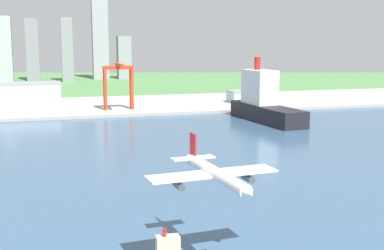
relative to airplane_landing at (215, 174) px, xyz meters
The scene contains 9 objects.
ground_plane 170.64m from the airplane_landing, 91.83° to the left, with size 2400.00×2400.00×0.00m, color #4E8047.
water_bay 111.79m from the airplane_landing, 92.84° to the left, with size 840.00×360.00×0.15m, color #385675.
industrial_pier 359.40m from the airplane_landing, 90.86° to the left, with size 840.00×140.00×2.50m, color #A6A39C.
airplane_landing is the anchor object (origin of this frame).
cargo_ship 268.03m from the airplane_landing, 63.56° to the left, with size 30.06×86.62×49.54m.
port_crane_red 320.58m from the airplane_landing, 87.09° to the left, with size 25.70×37.97×40.73m.
warehouse_main 393.50m from the airplane_landing, 99.61° to the left, with size 69.26×34.05×19.85m.
warehouse_annex 368.86m from the airplane_landing, 66.95° to the left, with size 35.51×22.45×11.59m.
distant_skyline 703.99m from the airplane_landing, 94.14° to the left, with size 288.65×64.61×140.11m.
Camera 1 is at (-38.62, -1.20, 63.61)m, focal length 48.44 mm.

